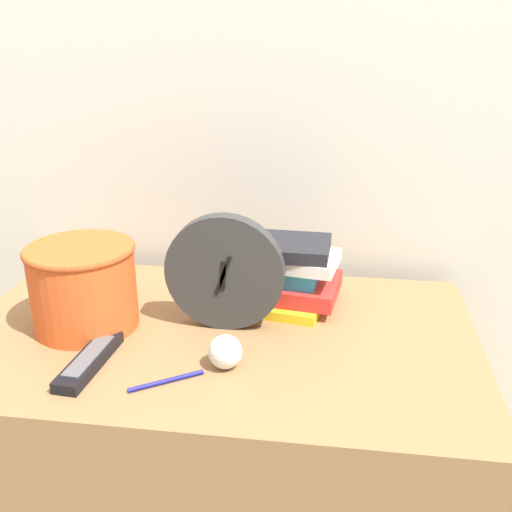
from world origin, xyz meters
name	(u,v)px	position (x,y,z in m)	size (l,w,h in m)	color
wall_back	(245,65)	(0.00, 0.68, 1.20)	(6.00, 0.04, 2.40)	silver
desk	(221,479)	(0.00, 0.31, 0.36)	(1.00, 0.61, 0.73)	olive
desk_clock	(225,273)	(0.01, 0.33, 0.85)	(0.23, 0.03, 0.23)	#333333
book_stack	(282,273)	(0.11, 0.46, 0.80)	(0.25, 0.21, 0.14)	yellow
basket	(83,284)	(-0.26, 0.30, 0.82)	(0.21, 0.21, 0.17)	#E05623
tv_remote	(90,360)	(-0.20, 0.16, 0.74)	(0.06, 0.19, 0.02)	black
crumpled_paper_ball	(225,352)	(0.04, 0.19, 0.76)	(0.06, 0.06, 0.06)	white
pen	(166,381)	(-0.05, 0.12, 0.73)	(0.11, 0.08, 0.01)	navy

